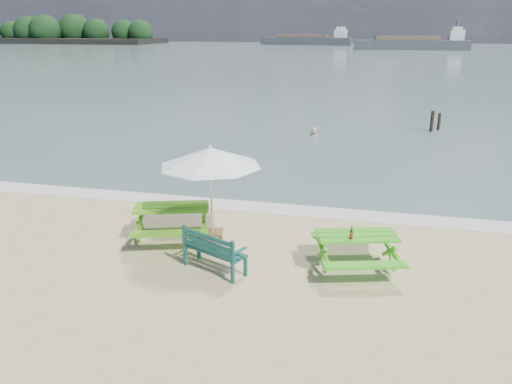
% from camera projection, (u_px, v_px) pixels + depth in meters
% --- Properties ---
extents(sea, '(300.00, 300.00, 0.00)m').
position_uv_depth(sea, '(364.00, 56.00, 88.27)').
color(sea, slate).
rests_on(sea, ground).
extents(foam_strip, '(22.00, 0.90, 0.01)m').
position_uv_depth(foam_strip, '(277.00, 209.00, 14.02)').
color(foam_strip, silver).
rests_on(foam_strip, ground).
extents(island_headland, '(90.00, 22.00, 7.60)m').
position_uv_depth(island_headland, '(26.00, 32.00, 162.25)').
color(island_headland, black).
rests_on(island_headland, ground).
extents(picnic_table_left, '(2.25, 2.38, 0.83)m').
position_uv_depth(picnic_table_left, '(172.00, 223.00, 11.94)').
color(picnic_table_left, '#4A9917').
rests_on(picnic_table_left, ground).
extents(picnic_table_right, '(2.06, 2.19, 0.78)m').
position_uv_depth(picnic_table_right, '(356.00, 252.00, 10.46)').
color(picnic_table_right, green).
rests_on(picnic_table_right, ground).
extents(park_bench, '(1.49, 1.01, 0.88)m').
position_uv_depth(park_bench, '(215.00, 258.00, 10.41)').
color(park_bench, '#0F423C').
rests_on(park_bench, ground).
extents(side_table, '(0.55, 0.55, 0.30)m').
position_uv_depth(side_table, '(213.00, 237.00, 11.75)').
color(side_table, brown).
rests_on(side_table, ground).
extents(patio_umbrella, '(2.75, 2.75, 2.32)m').
position_uv_depth(patio_umbrella, '(210.00, 157.00, 11.14)').
color(patio_umbrella, silver).
rests_on(patio_umbrella, ground).
extents(beer_bottle, '(0.07, 0.07, 0.27)m').
position_uv_depth(beer_bottle, '(351.00, 235.00, 10.09)').
color(beer_bottle, brown).
rests_on(beer_bottle, picnic_table_right).
extents(swimmer, '(0.70, 0.58, 1.64)m').
position_uv_depth(swimmer, '(314.00, 144.00, 23.61)').
color(swimmer, tan).
rests_on(swimmer, ground).
extents(mooring_pilings, '(0.56, 0.76, 1.22)m').
position_uv_depth(mooring_pilings, '(435.00, 123.00, 24.52)').
color(mooring_pilings, black).
rests_on(mooring_pilings, ground).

